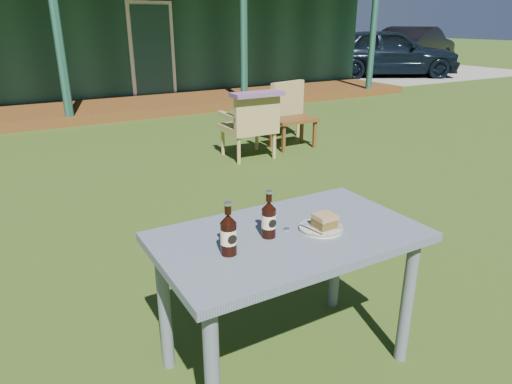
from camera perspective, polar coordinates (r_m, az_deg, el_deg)
ground at (r=3.68m, az=-10.20°, el=-5.79°), size 80.00×80.00×0.00m
pavilion at (r=12.57m, az=-26.61°, el=18.52°), size 15.80×8.30×3.45m
gravel_strip at (r=16.48m, az=15.26°, el=14.30°), size 9.00×6.00×0.02m
car_near at (r=15.08m, az=16.02°, el=16.42°), size 4.53×3.50×1.44m
car_far at (r=18.22m, az=19.25°, el=16.68°), size 4.63×2.98×1.44m
cafe_table at (r=2.12m, az=4.10°, el=-7.60°), size 1.20×0.70×0.72m
plate at (r=2.12m, az=8.13°, el=-4.43°), size 0.20×0.20×0.01m
cake_slice at (r=2.10m, az=8.57°, el=-3.56°), size 0.09×0.09×0.06m
fork at (r=2.07m, az=6.88°, el=-4.73°), size 0.04×0.14×0.00m
cola_bottle_near at (r=2.00m, az=1.61°, el=-3.37°), size 0.06×0.07×0.22m
cola_bottle_far at (r=1.85m, az=-3.46°, el=-5.24°), size 0.07×0.07×0.23m
bottle_cap at (r=2.10m, az=3.82°, el=-4.66°), size 0.03×0.03×0.01m
armchair_left at (r=5.65m, az=-0.62°, el=8.62°), size 0.60×0.56×0.79m
armchair_right at (r=6.73m, az=2.87°, el=10.71°), size 0.73×0.70×0.83m
floral_throw at (r=5.45m, az=0.16°, el=12.14°), size 0.63×0.25×0.05m
side_table at (r=6.20m, az=4.68°, el=8.64°), size 0.60×0.40×0.40m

